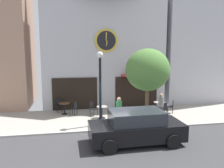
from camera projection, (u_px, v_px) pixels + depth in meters
name	position (u px, v px, depth m)	size (l,w,h in m)	color
ground_plane	(113.00, 138.00, 11.49)	(24.99, 11.52, 0.13)	#9E998E
clock_building	(103.00, 37.00, 17.72)	(9.10, 4.14, 10.10)	#B2B2BC
neighbor_building_right	(197.00, 14.00, 19.19)	(6.04, 3.58, 14.42)	#B2B2BC
street_lamp	(100.00, 88.00, 13.04)	(0.36, 0.36, 4.19)	black
street_tree	(148.00, 70.00, 12.92)	(2.50, 2.25, 4.37)	brown
cafe_table_near_curb	(64.00, 106.00, 15.46)	(0.74, 0.74, 0.76)	black
cafe_table_rightmost	(102.00, 110.00, 14.56)	(0.67, 0.67, 0.76)	black
cafe_table_center_left	(159.00, 105.00, 15.75)	(0.73, 0.73, 0.76)	black
cafe_chair_outer	(74.00, 108.00, 15.17)	(0.54, 0.54, 0.90)	black
cafe_chair_by_entrance	(164.00, 108.00, 14.96)	(0.48, 0.48, 0.90)	black
cafe_chair_facing_street	(93.00, 108.00, 15.16)	(0.56, 0.56, 0.90)	black
cafe_chair_facing_wall	(59.00, 104.00, 16.06)	(0.50, 0.50, 0.90)	black
cafe_chair_corner	(172.00, 106.00, 15.69)	(0.54, 0.54, 0.90)	black
pedestrian_green	(119.00, 111.00, 13.02)	(0.38, 0.38, 1.67)	#2D2D38
pedestrian_grey	(161.00, 106.00, 14.11)	(0.45, 0.45, 1.67)	#2D2D38
parked_car_black	(136.00, 127.00, 10.66)	(4.34, 2.10, 1.55)	black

